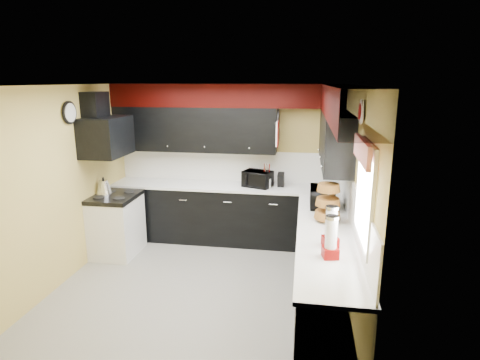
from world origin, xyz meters
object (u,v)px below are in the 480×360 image
at_px(toaster_oven, 257,179).
at_px(microwave, 322,197).
at_px(utensil_crock, 267,183).
at_px(kettle, 104,187).
at_px(knife_block, 281,180).

height_order(toaster_oven, microwave, microwave).
distance_m(toaster_oven, utensil_crock, 0.16).
height_order(toaster_oven, kettle, toaster_oven).
xyz_separation_m(utensil_crock, knife_block, (0.21, 0.09, 0.04)).
height_order(microwave, kettle, microwave).
relative_size(microwave, kettle, 2.08).
relative_size(toaster_oven, utensil_crock, 2.93).
distance_m(microwave, kettle, 3.17).
height_order(microwave, knife_block, microwave).
relative_size(microwave, knife_block, 2.15).
xyz_separation_m(toaster_oven, utensil_crock, (0.15, -0.04, -0.05)).
relative_size(utensil_crock, kettle, 0.65).
distance_m(toaster_oven, knife_block, 0.37).
bearing_deg(utensil_crock, toaster_oven, 164.21).
relative_size(microwave, utensil_crock, 3.22).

